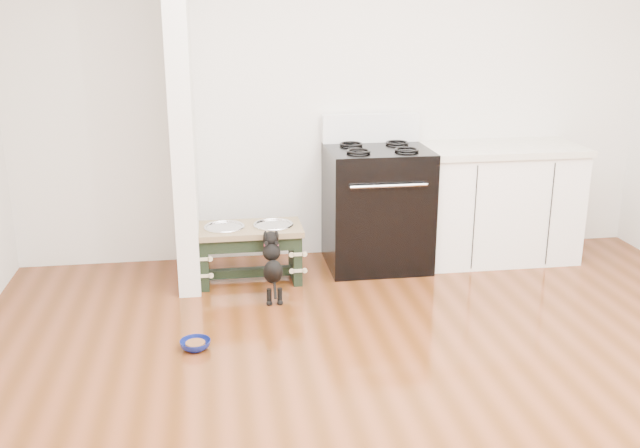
{
  "coord_description": "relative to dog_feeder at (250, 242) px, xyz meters",
  "views": [
    {
      "loc": [
        -0.98,
        -2.97,
        1.95
      ],
      "look_at": [
        -0.27,
        1.61,
        0.52
      ],
      "focal_mm": 40.0,
      "sensor_mm": 36.0,
      "label": 1
    }
  ],
  "objects": [
    {
      "name": "cabinet_run",
      "position": [
        1.97,
        0.22,
        0.16
      ],
      "size": [
        1.24,
        0.64,
        0.91
      ],
      "color": "white",
      "rests_on": "ground"
    },
    {
      "name": "dog_feeder",
      "position": [
        0.0,
        0.0,
        0.0
      ],
      "size": [
        0.76,
        0.41,
        0.43
      ],
      "color": "black",
      "rests_on": "ground"
    },
    {
      "name": "puppy",
      "position": [
        0.14,
        -0.35,
        -0.04
      ],
      "size": [
        0.13,
        0.39,
        0.46
      ],
      "color": "black",
      "rests_on": "ground"
    },
    {
      "name": "room_shell",
      "position": [
        0.74,
        -1.95,
        1.32
      ],
      "size": [
        5.0,
        5.0,
        5.0
      ],
      "color": "silver",
      "rests_on": "ground"
    },
    {
      "name": "oven_range",
      "position": [
        0.99,
        0.2,
        0.18
      ],
      "size": [
        0.76,
        0.69,
        1.14
      ],
      "color": "black",
      "rests_on": "ground"
    },
    {
      "name": "partition_wall",
      "position": [
        -0.43,
        0.15,
        1.05
      ],
      "size": [
        0.15,
        0.8,
        2.7
      ],
      "primitive_type": "cube",
      "color": "silver",
      "rests_on": "ground"
    },
    {
      "name": "ground",
      "position": [
        0.74,
        -1.95,
        -0.3
      ],
      "size": [
        5.0,
        5.0,
        0.0
      ],
      "primitive_type": "plane",
      "color": "#4E270E",
      "rests_on": "ground"
    },
    {
      "name": "floor_bowl",
      "position": [
        -0.39,
        -1.05,
        -0.27
      ],
      "size": [
        0.2,
        0.2,
        0.06
      ],
      "rotation": [
        0.0,
        0.0,
        -0.11
      ],
      "color": "navy",
      "rests_on": "ground"
    }
  ]
}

